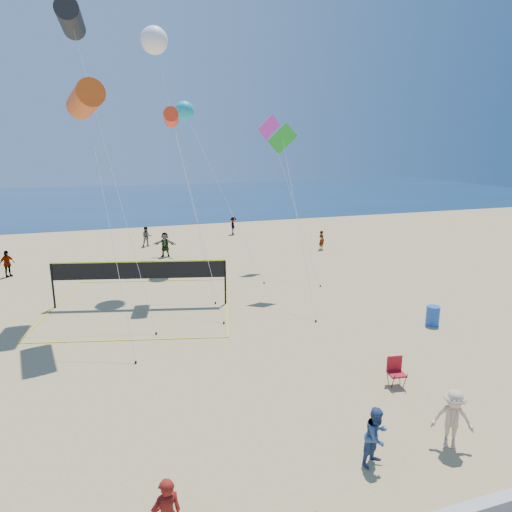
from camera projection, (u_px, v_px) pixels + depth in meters
name	position (u px, v px, depth m)	size (l,w,h in m)	color
ground	(304.00, 464.00, 11.76)	(120.00, 120.00, 0.00)	tan
ocean	(135.00, 199.00, 68.89)	(140.00, 50.00, 0.03)	navy
bystander_a	(376.00, 436.00, 11.63)	(0.77, 0.60, 1.58)	#304B7A
bystander_b	(453.00, 419.00, 12.26)	(1.09, 0.63, 1.69)	#D3AF8C
far_person_0	(7.00, 264.00, 28.29)	(0.98, 0.41, 1.67)	gray
far_person_1	(165.00, 245.00, 33.38)	(1.68, 0.54, 1.81)	gray
far_person_2	(322.00, 240.00, 35.69)	(0.55, 0.36, 1.50)	gray
far_person_3	(147.00, 237.00, 36.77)	(0.78, 0.61, 1.61)	gray
far_person_4	(233.00, 226.00, 41.77)	(1.03, 0.59, 1.60)	gray
camp_chair	(396.00, 369.00, 15.54)	(0.61, 0.73, 1.11)	#A9131D
trash_barrel	(433.00, 316.00, 20.77)	(0.59, 0.59, 0.89)	blue
volleyball_net	(140.00, 275.00, 22.98)	(10.69, 10.58, 2.36)	black
kite_0	(85.00, 100.00, 18.66)	(1.97, 5.98, 10.56)	#D74E14
kite_1	(71.00, 19.00, 21.18)	(3.25, 7.28, 14.43)	black
kite_2	(171.00, 118.00, 23.69)	(1.73, 6.77, 9.91)	#F43A18
kite_4	(284.00, 147.00, 24.34)	(1.70, 5.80, 9.18)	green
kite_5	(272.00, 135.00, 29.68)	(1.80, 6.57, 10.00)	#EC35CC
kite_6	(154.00, 40.00, 25.15)	(2.78, 6.80, 14.38)	white
kite_7	(185.00, 111.00, 29.18)	(4.01, 6.72, 10.74)	#17A9C1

